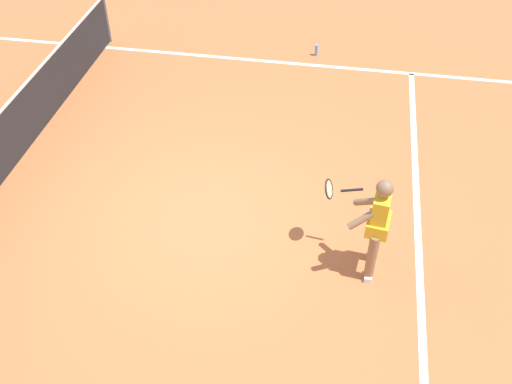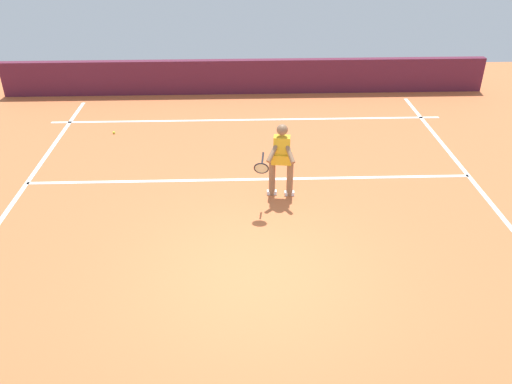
% 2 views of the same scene
% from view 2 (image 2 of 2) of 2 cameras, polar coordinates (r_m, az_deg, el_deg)
% --- Properties ---
extents(ground_plane, '(23.50, 23.50, 0.00)m').
position_cam_2_polar(ground_plane, '(8.76, -0.06, -8.51)').
color(ground_plane, '#C66638').
extents(court_back_wall, '(14.56, 0.24, 1.03)m').
position_cam_2_polar(court_back_wall, '(16.36, -1.15, 12.38)').
color(court_back_wall, '#561E33').
rests_on(court_back_wall, ground).
extents(baseline_marking, '(10.56, 0.10, 0.01)m').
position_cam_2_polar(baseline_marking, '(14.47, -0.97, 7.82)').
color(baseline_marking, white).
rests_on(baseline_marking, ground).
extents(service_line_marking, '(9.56, 0.10, 0.01)m').
position_cam_2_polar(service_line_marking, '(11.39, -0.61, 1.38)').
color(service_line_marking, white).
rests_on(service_line_marking, ground).
extents(tennis_player, '(0.86, 0.91, 1.55)m').
position_cam_2_polar(tennis_player, '(10.42, 2.72, 3.69)').
color(tennis_player, '#8C6647').
rests_on(tennis_player, ground).
extents(tennis_ball_near, '(0.07, 0.07, 0.07)m').
position_cam_2_polar(tennis_ball_near, '(14.07, -15.13, 6.23)').
color(tennis_ball_near, '#D1E533').
rests_on(tennis_ball_near, ground).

